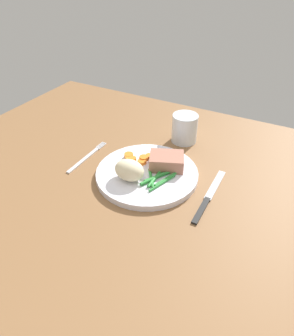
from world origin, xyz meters
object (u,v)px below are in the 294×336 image
(meat_portion, at_px, (167,161))
(knife, at_px, (209,197))
(fork, at_px, (87,157))
(dinner_plate, at_px, (147,174))
(water_glass, at_px, (184,130))

(meat_portion, xyz_separation_m, knife, (0.13, -0.04, -0.03))
(fork, bearing_deg, dinner_plate, 5.18)
(meat_portion, height_order, water_glass, water_glass)
(meat_portion, relative_size, knife, 0.42)
(dinner_plate, bearing_deg, meat_portion, 49.40)
(meat_portion, xyz_separation_m, fork, (-0.22, -0.04, -0.03))
(fork, relative_size, water_glass, 1.98)
(water_glass, bearing_deg, meat_portion, -83.29)
(water_glass, bearing_deg, fork, -133.91)
(fork, xyz_separation_m, knife, (0.35, -0.00, -0.00))
(dinner_plate, height_order, knife, dinner_plate)
(fork, bearing_deg, knife, 4.34)
(water_glass, bearing_deg, knife, -54.42)
(dinner_plate, relative_size, water_glass, 3.06)
(fork, relative_size, knife, 0.81)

